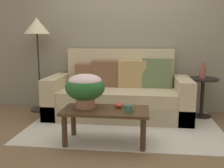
{
  "coord_description": "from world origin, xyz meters",
  "views": [
    {
      "loc": [
        0.26,
        -3.3,
        1.21
      ],
      "look_at": [
        -0.15,
        0.08,
        0.62
      ],
      "focal_mm": 41.57,
      "sensor_mm": 36.0,
      "label": 1
    }
  ],
  "objects": [
    {
      "name": "ground_plane",
      "position": [
        0.0,
        0.0,
        0.0
      ],
      "size": [
        14.0,
        14.0,
        0.0
      ],
      "primitive_type": "plane",
      "color": "brown"
    },
    {
      "name": "wall_back",
      "position": [
        0.0,
        1.14,
        1.37
      ],
      "size": [
        6.4,
        0.12,
        2.73
      ],
      "primitive_type": "cube",
      "color": "gray",
      "rests_on": "ground"
    },
    {
      "name": "area_rug",
      "position": [
        0.0,
        0.17,
        0.01
      ],
      "size": [
        2.63,
        1.69,
        0.01
      ],
      "primitive_type": "cube",
      "color": "beige",
      "rests_on": "ground"
    },
    {
      "name": "couch",
      "position": [
        -0.12,
        0.67,
        0.33
      ],
      "size": [
        2.18,
        0.89,
        1.05
      ],
      "color": "tan",
      "rests_on": "ground"
    },
    {
      "name": "coffee_table",
      "position": [
        -0.17,
        -0.44,
        0.34
      ],
      "size": [
        1.0,
        0.49,
        0.41
      ],
      "color": "#442D1B",
      "rests_on": "ground"
    },
    {
      "name": "side_table",
      "position": [
        1.17,
        0.75,
        0.43
      ],
      "size": [
        0.46,
        0.46,
        0.62
      ],
      "color": "black",
      "rests_on": "ground"
    },
    {
      "name": "floor_lamp",
      "position": [
        -1.48,
        0.82,
        1.31
      ],
      "size": [
        0.42,
        0.42,
        1.55
      ],
      "color": "#2D2823",
      "rests_on": "ground"
    },
    {
      "name": "potted_plant",
      "position": [
        -0.41,
        -0.4,
        0.66
      ],
      "size": [
        0.46,
        0.46,
        0.4
      ],
      "color": "#A36B4C",
      "rests_on": "coffee_table"
    },
    {
      "name": "coffee_mug",
      "position": [
        0.11,
        -0.54,
        0.45
      ],
      "size": [
        0.13,
        0.09,
        0.09
      ],
      "color": "#3D664C",
      "rests_on": "coffee_table"
    },
    {
      "name": "snack_bowl",
      "position": [
        -0.02,
        -0.36,
        0.44
      ],
      "size": [
        0.12,
        0.12,
        0.06
      ],
      "color": "#B2382D",
      "rests_on": "coffee_table"
    },
    {
      "name": "table_vase",
      "position": [
        1.16,
        0.74,
        0.71
      ],
      "size": [
        0.1,
        0.1,
        0.24
      ],
      "color": "#934C42",
      "rests_on": "side_table"
    }
  ]
}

